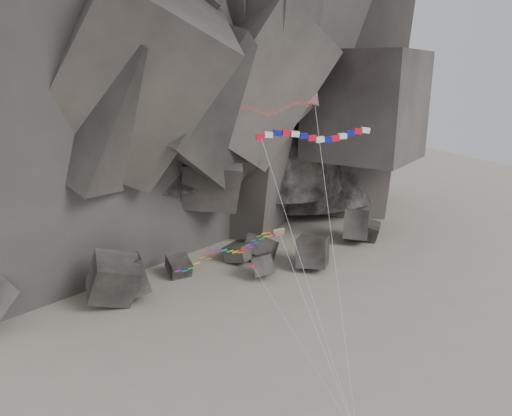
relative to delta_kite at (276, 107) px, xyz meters
name	(u,v)px	position (x,y,z in m)	size (l,w,h in m)	color
ground	(292,388)	(2.21, -0.58, -32.41)	(260.00, 260.00, 0.00)	gray
headland	(128,31)	(2.21, 69.42, 9.59)	(110.00, 70.00, 84.00)	#524A43
boulder_field	(209,267)	(4.25, 30.90, -29.88)	(78.11, 16.67, 10.18)	#47423F
delta_kite	(276,107)	(0.00, 0.00, 0.00)	(8.46, 12.07, 32.42)	red
banner_kite	(315,136)	(4.33, -0.36, -3.07)	(11.67, 13.40, 28.72)	red
parafoil_kite	(227,250)	(-5.41, 0.09, -13.94)	(14.68, 12.62, 18.22)	#D3EC0D
pennant_kite	(273,300)	(-0.75, -1.31, -19.95)	(5.23, 13.19, 14.30)	red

